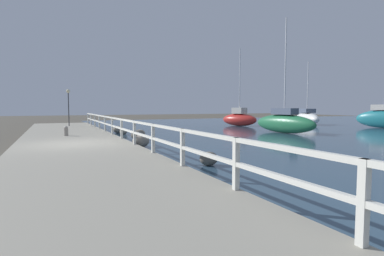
{
  "coord_description": "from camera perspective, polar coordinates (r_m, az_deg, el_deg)",
  "views": [
    {
      "loc": [
        -0.83,
        -13.32,
        1.87
      ],
      "look_at": [
        3.86,
        -3.32,
        1.1
      ],
      "focal_mm": 28.0,
      "sensor_mm": 36.0,
      "label": 1
    }
  ],
  "objects": [
    {
      "name": "boulder_upstream",
      "position": [
        9.62,
        3.2,
        -5.85
      ],
      "size": [
        0.6,
        0.54,
        0.45
      ],
      "color": "#666056",
      "rests_on": "ground"
    },
    {
      "name": "sailboat_white",
      "position": [
        34.51,
        21.05,
        1.84
      ],
      "size": [
        3.61,
        5.49,
        6.69
      ],
      "rotation": [
        0.0,
        0.0,
        -0.44
      ],
      "color": "white",
      "rests_on": "water_surface"
    },
    {
      "name": "boulder_downstream",
      "position": [
        18.39,
        -9.95,
        -1.08
      ],
      "size": [
        0.69,
        0.62,
        0.52
      ],
      "color": "gray",
      "rests_on": "ground"
    },
    {
      "name": "boulder_near_dock",
      "position": [
        21.05,
        -12.91,
        -0.65
      ],
      "size": [
        0.53,
        0.47,
        0.39
      ],
      "color": "gray",
      "rests_on": "ground"
    },
    {
      "name": "mooring_bollard",
      "position": [
        17.3,
        -22.85,
        -0.53
      ],
      "size": [
        0.21,
        0.21,
        0.52
      ],
      "color": "gray",
      "rests_on": "dock_walkway"
    },
    {
      "name": "boulder_far_strip",
      "position": [
        17.14,
        -10.27,
        -1.32
      ],
      "size": [
        0.79,
        0.71,
        0.59
      ],
      "color": "#666056",
      "rests_on": "ground"
    },
    {
      "name": "sailboat_green",
      "position": [
        22.59,
        17.16,
        1.02
      ],
      "size": [
        1.64,
        5.48,
        8.16
      ],
      "rotation": [
        0.0,
        0.0,
        0.09
      ],
      "color": "#236B42",
      "rests_on": "water_surface"
    },
    {
      "name": "sailboat_red",
      "position": [
        30.04,
        9.0,
        1.77
      ],
      "size": [
        2.86,
        4.15,
        7.57
      ],
      "rotation": [
        0.0,
        0.0,
        0.38
      ],
      "color": "red",
      "rests_on": "water_surface"
    },
    {
      "name": "sailboat_teal",
      "position": [
        31.6,
        32.76,
        1.65
      ],
      "size": [
        2.15,
        4.78,
        8.42
      ],
      "rotation": [
        0.0,
        0.0,
        0.25
      ],
      "color": "#1E707A",
      "rests_on": "water_surface"
    },
    {
      "name": "ground_plane",
      "position": [
        13.47,
        -21.41,
        -4.25
      ],
      "size": [
        120.0,
        120.0,
        0.0
      ],
      "primitive_type": "plane",
      "color": "#4C473D"
    },
    {
      "name": "railing",
      "position": [
        13.69,
        -12.19,
        0.27
      ],
      "size": [
        0.1,
        32.5,
        0.97
      ],
      "color": "silver",
      "rests_on": "dock_walkway"
    },
    {
      "name": "boulder_water_edge",
      "position": [
        14.07,
        -9.73,
        -2.48
      ],
      "size": [
        0.78,
        0.7,
        0.59
      ],
      "color": "gray",
      "rests_on": "ground"
    },
    {
      "name": "dock_lamp",
      "position": [
        26.21,
        -22.5,
        5.42
      ],
      "size": [
        0.29,
        0.29,
        2.96
      ],
      "color": "#2D2D33",
      "rests_on": "dock_walkway"
    },
    {
      "name": "dock_walkway",
      "position": [
        13.45,
        -21.43,
        -3.53
      ],
      "size": [
        4.65,
        36.0,
        0.34
      ],
      "color": "gray",
      "rests_on": "ground"
    },
    {
      "name": "boulder_mid_strip",
      "position": [
        22.21,
        -13.93,
        -0.27
      ],
      "size": [
        0.69,
        0.62,
        0.52
      ],
      "color": "gray",
      "rests_on": "ground"
    }
  ]
}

